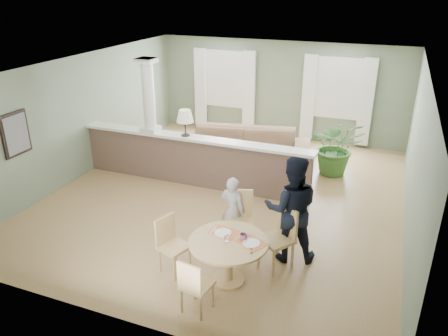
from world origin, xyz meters
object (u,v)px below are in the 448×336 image
at_px(chair_near, 194,284).
at_px(sofa, 242,150).
at_px(dining_table, 229,249).
at_px(houseplant, 337,147).
at_px(man_person, 291,209).
at_px(chair_far_man, 281,235).
at_px(child_person, 232,210).
at_px(chair_far_boy, 240,217).
at_px(chair_side, 171,242).

bearing_deg(chair_near, sofa, -69.20).
relative_size(sofa, dining_table, 2.72).
bearing_deg(houseplant, chair_near, -101.22).
height_order(houseplant, chair_near, houseplant).
distance_m(houseplant, man_person, 3.69).
distance_m(dining_table, man_person, 1.21).
relative_size(chair_far_man, chair_near, 1.20).
bearing_deg(chair_near, child_person, -76.59).
relative_size(chair_far_boy, chair_side, 1.11).
relative_size(chair_far_boy, child_person, 0.83).
xyz_separation_m(dining_table, chair_far_man, (0.60, 0.67, -0.00)).
bearing_deg(chair_far_boy, sofa, 90.16).
relative_size(chair_side, man_person, 0.51).
height_order(dining_table, chair_side, chair_side).
bearing_deg(chair_near, chair_side, -36.50).
bearing_deg(man_person, chair_far_boy, -17.23).
bearing_deg(chair_near, chair_far_boy, -81.72).
bearing_deg(man_person, houseplant, -108.74).
xyz_separation_m(sofa, chair_side, (0.31, -4.19, 0.03)).
bearing_deg(dining_table, chair_far_boy, 100.23).
xyz_separation_m(sofa, houseplant, (2.13, 0.49, 0.21)).
xyz_separation_m(sofa, dining_table, (1.24, -4.14, 0.10)).
bearing_deg(chair_side, chair_near, -115.58).
height_order(houseplant, man_person, man_person).
distance_m(chair_near, child_person, 1.88).
relative_size(child_person, man_person, 0.68).
relative_size(chair_far_man, man_person, 0.57).
bearing_deg(houseplant, child_person, -109.05).
height_order(chair_far_man, child_person, child_person).
relative_size(houseplant, child_person, 1.12).
distance_m(dining_table, chair_far_man, 0.90).
xyz_separation_m(houseplant, child_person, (-1.23, -3.56, -0.07)).
xyz_separation_m(sofa, man_person, (1.93, -3.19, 0.42)).
height_order(child_person, man_person, man_person).
xyz_separation_m(dining_table, chair_near, (-0.19, -0.81, -0.10)).
bearing_deg(sofa, chair_far_boy, -82.60).
distance_m(chair_side, child_person, 1.27).
xyz_separation_m(chair_far_boy, child_person, (-0.17, 0.10, 0.05)).
height_order(houseplant, child_person, houseplant).
bearing_deg(chair_side, chair_far_boy, -16.86).
bearing_deg(sofa, chair_near, -89.19).
xyz_separation_m(chair_near, man_person, (0.88, 1.75, 0.42)).
bearing_deg(dining_table, child_person, 107.76).
bearing_deg(houseplant, chair_far_man, -94.13).
bearing_deg(chair_far_man, chair_far_boy, -164.47).
xyz_separation_m(chair_near, chair_side, (-0.74, 0.75, 0.03)).
relative_size(dining_table, man_person, 0.66).
height_order(houseplant, dining_table, houseplant).
relative_size(dining_table, chair_near, 1.38).
xyz_separation_m(chair_far_man, chair_side, (-1.53, -0.73, -0.06)).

